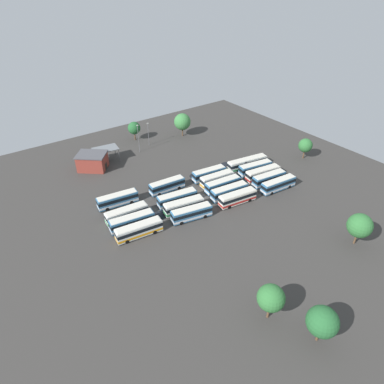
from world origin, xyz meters
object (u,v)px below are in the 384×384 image
Objects in this scene: bus_row1_slot4 at (167,185)px; bus_row3_slot2 at (263,173)px; tree_south_edge at (134,128)px; tree_northeast at (360,226)px; bus_row2_slot3 at (217,179)px; depot_building at (92,161)px; tree_east_edge at (322,322)px; bus_row3_slot3 at (255,168)px; lamp_post_near_entrance at (139,138)px; bus_row0_slot2 at (127,214)px; bus_row2_slot2 at (223,185)px; lamp_post_far_corner at (148,133)px; bus_row0_slot4 at (118,200)px; bus_row2_slot1 at (229,191)px; bus_row3_slot0 at (278,184)px; bus_row0_slot0 at (139,230)px; tree_west_edge at (182,122)px; bus_row1_slot2 at (177,198)px; bus_row2_slot0 at (237,198)px; bus_row1_slot1 at (184,206)px; bus_row2_slot4 at (209,174)px; bus_row3_slot1 at (269,179)px; bus_row3_slot4 at (247,163)px; tree_northwest at (305,145)px; maintenance_shelter at (105,149)px; bus_row0_slot1 at (132,221)px; tree_north_edge at (271,298)px; bus_row1_slot0 at (191,213)px.

bus_row3_slot2 is at bearing -22.47° from bus_row1_slot4.
bus_row1_slot4 is at bearing -104.18° from tree_south_edge.
bus_row2_slot3 is at bearing 103.25° from tree_northeast.
tree_east_edge is (7.20, -79.00, 2.26)m from depot_building.
lamp_post_near_entrance is at bearing 122.48° from bus_row3_slot3.
tree_south_edge is (24.46, 41.34, 2.84)m from bus_row0_slot2.
tree_south_edge is at bearing 94.87° from bus_row2_slot2.
lamp_post_near_entrance is (-5.32, -2.69, 0.71)m from lamp_post_far_corner.
tree_east_edge is at bearing -80.22° from bus_row0_slot4.
bus_row2_slot1 is (26.56, -14.59, 0.00)m from bus_row0_slot4.
bus_row3_slot3 is at bearing 81.76° from bus_row3_slot0.
tree_south_edge is at bearing 96.17° from bus_row2_slot3.
bus_row0_slot0 is 58.61m from tree_west_edge.
bus_row2_slot3 is at bearing 157.26° from bus_row3_slot2.
tree_south_edge is (13.83, 90.55, -0.26)m from tree_east_edge.
bus_row1_slot2 and bus_row1_slot4 have the same top height.
bus_row3_slot0 is at bearing -7.91° from bus_row2_slot0.
bus_row1_slot1 is 1.03× the size of bus_row2_slot4.
bus_row3_slot2 is at bearing -97.81° from bus_row3_slot3.
lamp_post_far_corner reaches higher than bus_row0_slot0.
bus_row2_slot3 is 15.23m from bus_row3_slot1.
tree_northwest reaches higher than bus_row3_slot4.
tree_northwest is (48.77, -2.96, 2.86)m from bus_row1_slot2.
bus_row2_slot4 is at bearing 126.86° from bus_row3_slot0.
lamp_post_far_corner is (17.19, 1.97, 0.47)m from maintenance_shelter.
tree_east_edge is (-18.34, -48.84, 3.11)m from bus_row2_slot3.
tree_west_edge is (37.29, 4.22, 2.94)m from depot_building.
bus_row3_slot4 is 37.43m from lamp_post_near_entrance.
bus_row0_slot0 is at bearing -134.94° from tree_west_edge.
bus_row1_slot1 is at bearing 172.38° from bus_row2_slot1.
bus_row0_slot1 is 29.53m from bus_row2_slot3.
lamp_post_far_corner is 1.09× the size of tree_north_edge.
bus_row2_slot4 is 0.78× the size of bus_row3_slot4.
tree_west_edge is 1.13× the size of tree_north_edge.
lamp_post_near_entrance reaches higher than bus_row2_slot4.
lamp_post_far_corner is at bearing 72.16° from bus_row1_slot1.
tree_south_edge is (3.40, 9.62, -0.69)m from lamp_post_near_entrance.
bus_row3_slot3 is at bearing -92.20° from bus_row3_slot4.
maintenance_shelter is at bearing -149.74° from tree_south_edge.
bus_row3_slot4 is 1.59× the size of maintenance_shelter.
bus_row2_slot3 is at bearing 29.81° from bus_row1_slot0.
lamp_post_far_corner is at bearing 92.89° from bus_row2_slot2.
bus_row2_slot1 and bus_row3_slot1 have the same top height.
bus_row1_slot0 is 1.03× the size of bus_row1_slot4.
tree_south_edge reaches higher than depot_building.
tree_west_edge is (27.50, 43.40, 3.79)m from bus_row1_slot0.
bus_row1_slot0 is at bearing -179.60° from bus_row3_slot1.
tree_northeast is at bearing -39.26° from bus_row0_slot0.
depot_building is at bearing 83.82° from bus_row0_slot0.
bus_row0_slot0 is 1.04× the size of bus_row0_slot4.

